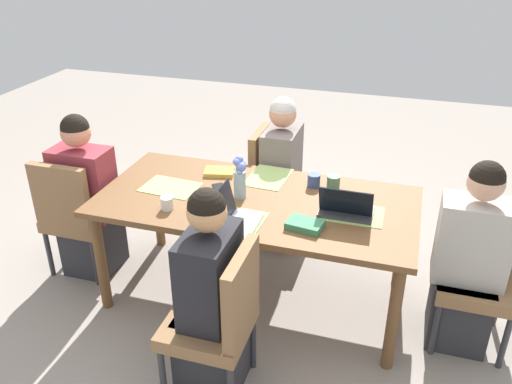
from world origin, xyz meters
TOP-DOWN VIEW (x-y plane):
  - ground_plane at (0.00, 0.00)m, footprint 10.00×10.00m
  - dining_table at (0.00, 0.00)m, footprint 2.00×0.97m
  - chair_head_right_left_near at (1.30, 0.10)m, footprint 0.44×0.44m
  - person_head_right_left_near at (1.24, 0.02)m, footprint 0.40×0.36m
  - chair_head_left_left_mid at (-1.36, -0.05)m, footprint 0.44×0.44m
  - person_head_left_left_mid at (-1.30, 0.03)m, footprint 0.40×0.36m
  - chair_near_left_far at (0.10, -0.81)m, footprint 0.44×0.44m
  - person_near_left_far at (0.03, -0.75)m, footprint 0.36×0.40m
  - chair_far_right_near at (-0.06, 0.83)m, footprint 0.44×0.44m
  - person_far_right_near at (0.01, 0.77)m, footprint 0.36×0.40m
  - flower_vase at (0.10, 0.01)m, footprint 0.09×0.09m
  - placemat_head_right_left_near at (0.59, 0.01)m, footprint 0.38×0.29m
  - placemat_head_left_left_mid at (-0.61, 0.01)m, footprint 0.36×0.26m
  - placemat_near_left_far at (0.01, -0.32)m, footprint 0.28×0.37m
  - placemat_far_right_near at (0.01, 0.32)m, footprint 0.28×0.37m
  - laptop_far_right_near at (0.03, 0.34)m, footprint 0.22×0.32m
  - laptop_head_left_left_mid at (-0.57, 0.03)m, footprint 0.32×0.22m
  - coffee_mug_near_left at (-0.31, -0.28)m, footprint 0.08×0.08m
  - coffee_mug_near_right at (-0.44, -0.30)m, footprint 0.09×0.09m
  - coffee_mug_centre_left at (0.48, 0.28)m, footprint 0.08×0.08m
  - book_red_cover at (0.35, -0.28)m, footprint 0.23×0.18m
  - book_blue_cover at (-0.37, 0.25)m, footprint 0.22×0.17m
  - phone_black at (0.27, -0.06)m, footprint 0.15×0.16m

SIDE VIEW (x-z plane):
  - ground_plane at x=0.00m, z-range 0.00..0.00m
  - chair_head_right_left_near at x=1.30m, z-range 0.05..0.95m
  - chair_head_left_left_mid at x=-1.36m, z-range 0.05..0.95m
  - chair_near_left_far at x=0.10m, z-range 0.05..0.95m
  - chair_far_right_near at x=-0.06m, z-range 0.05..0.95m
  - person_head_right_left_near at x=1.24m, z-range -0.07..1.12m
  - person_head_left_left_mid at x=-1.30m, z-range -0.07..1.12m
  - person_near_left_far at x=0.03m, z-range -0.07..1.12m
  - person_far_right_near at x=0.01m, z-range -0.07..1.12m
  - dining_table at x=0.00m, z-range 0.30..1.05m
  - placemat_head_right_left_near at x=0.59m, z-range 0.75..0.76m
  - placemat_head_left_left_mid at x=-0.61m, z-range 0.75..0.76m
  - placemat_near_left_far at x=0.01m, z-range 0.75..0.76m
  - placemat_far_right_near at x=0.01m, z-range 0.75..0.76m
  - phone_black at x=0.27m, z-range 0.75..0.76m
  - book_red_cover at x=0.35m, z-range 0.75..0.78m
  - book_blue_cover at x=-0.37m, z-range 0.75..0.80m
  - coffee_mug_centre_left at x=0.48m, z-range 0.75..0.83m
  - laptop_head_left_left_mid at x=-0.57m, z-range 0.70..0.90m
  - coffee_mug_near_left at x=-0.31m, z-range 0.75..0.84m
  - coffee_mug_near_right at x=-0.44m, z-range 0.75..0.84m
  - laptop_far_right_near at x=0.03m, z-range 0.69..0.90m
  - flower_vase at x=0.10m, z-range 0.76..1.05m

